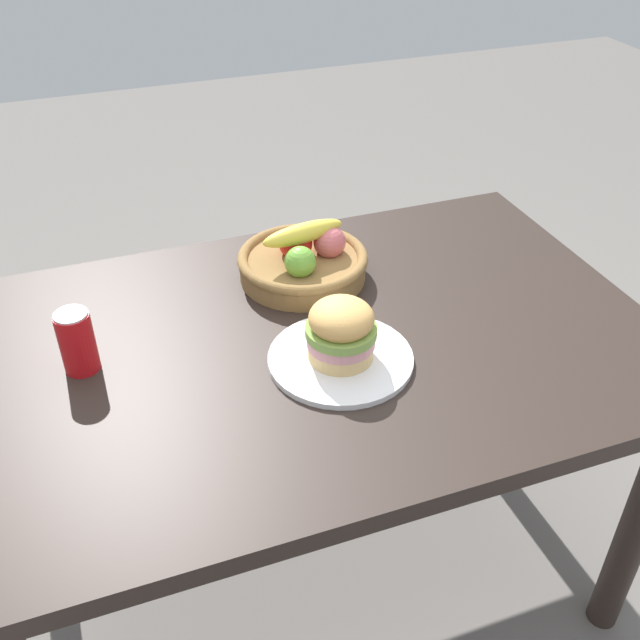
# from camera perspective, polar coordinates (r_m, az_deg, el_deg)

# --- Properties ---
(ground_plane) EXTENTS (8.00, 8.00, 0.00)m
(ground_plane) POSITION_cam_1_polar(r_m,az_deg,el_deg) (2.00, -0.64, -18.83)
(ground_plane) COLOR slate
(dining_table) EXTENTS (1.40, 0.90, 0.75)m
(dining_table) POSITION_cam_1_polar(r_m,az_deg,el_deg) (1.51, -0.81, -4.50)
(dining_table) COLOR #2D231E
(dining_table) RESTS_ON ground_plane
(plate) EXTENTS (0.28, 0.28, 0.01)m
(plate) POSITION_cam_1_polar(r_m,az_deg,el_deg) (1.39, 1.62, -3.03)
(plate) COLOR white
(plate) RESTS_ON dining_table
(sandwich) EXTENTS (0.13, 0.13, 0.12)m
(sandwich) POSITION_cam_1_polar(r_m,az_deg,el_deg) (1.35, 1.67, -0.82)
(sandwich) COLOR #E5BC75
(sandwich) RESTS_ON plate
(soda_can) EXTENTS (0.07, 0.07, 0.13)m
(soda_can) POSITION_cam_1_polar(r_m,az_deg,el_deg) (1.41, -18.52, -1.61)
(soda_can) COLOR red
(soda_can) RESTS_ON dining_table
(fruit_basket) EXTENTS (0.29, 0.29, 0.14)m
(fruit_basket) POSITION_cam_1_polar(r_m,az_deg,el_deg) (1.61, -1.30, 4.71)
(fruit_basket) COLOR olive
(fruit_basket) RESTS_ON dining_table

